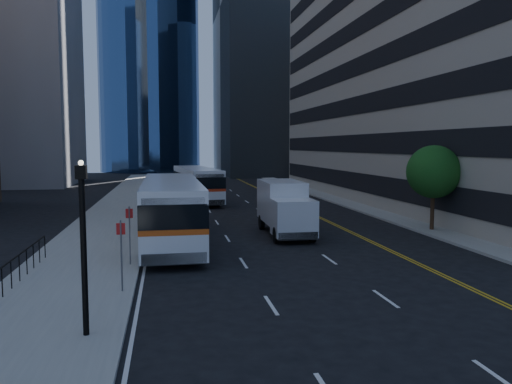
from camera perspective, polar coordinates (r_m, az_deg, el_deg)
ground at (r=21.39m, az=8.81°, el=-8.86°), size 160.00×160.00×0.00m
sidewalk_west at (r=45.05m, az=-14.80°, el=-1.41°), size 5.00×90.00×0.15m
sidewalk_east at (r=47.59m, az=9.31°, el=-0.95°), size 2.00×90.00×0.15m
parking_garage at (r=53.65m, az=27.03°, el=12.56°), size 30.00×50.00×25.00m
office_tower_north at (r=98.07m, az=5.15°, el=19.94°), size 30.00×28.00×60.00m
midrise_west at (r=75.68m, az=-27.14°, el=14.09°), size 18.00×18.00×35.00m
street_tree at (r=31.83m, az=19.63°, el=2.18°), size 3.20×3.20×5.10m
lamp_post at (r=14.00m, az=-19.13°, el=-5.24°), size 0.28×0.28×4.56m
bus_front at (r=27.02m, az=-9.66°, el=-1.91°), size 2.99×13.16×3.39m
bus_rear at (r=46.79m, az=-6.78°, el=1.00°), size 4.09×12.44×3.15m
box_truck at (r=29.21m, az=3.27°, el=-1.72°), size 2.33×6.52×3.11m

